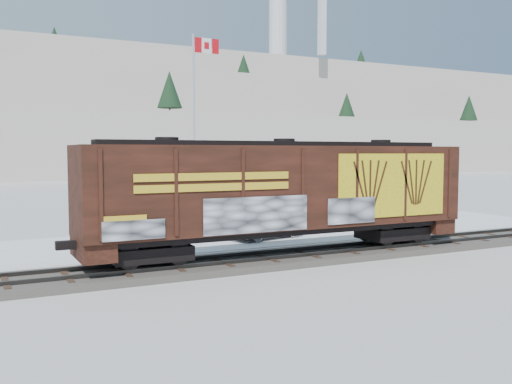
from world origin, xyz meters
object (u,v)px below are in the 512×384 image
hopper_railcar (284,191)px  car_white (191,225)px  car_silver (265,225)px  car_dark (385,220)px  flagpole (196,152)px

hopper_railcar → car_white: (-1.23, 8.02, -2.34)m
car_silver → car_white: size_ratio=1.07×
hopper_railcar → car_dark: bearing=29.0°
flagpole → car_dark: size_ratio=2.96×
hopper_railcar → car_silver: hopper_railcar is taller
flagpole → car_dark: bearing=-47.9°
car_white → car_dark: (11.53, -2.32, -0.07)m
car_silver → hopper_railcar: bearing=145.7°
car_white → car_dark: size_ratio=0.98×
flagpole → car_silver: (0.47, -9.18, -3.94)m
car_silver → car_white: (-3.47, 2.08, -0.07)m
car_silver → flagpole: bearing=-10.6°
car_silver → car_dark: size_ratio=1.04×
car_white → car_dark: 11.76m
hopper_railcar → car_white: bearing=98.7°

